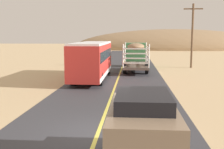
% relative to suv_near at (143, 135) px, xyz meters
% --- Properties ---
extents(ground_plane, '(240.00, 240.00, 0.00)m').
position_rel_suv_near_xyz_m(ground_plane, '(-1.62, 3.21, -1.15)').
color(ground_plane, tan).
extents(road_surface, '(8.00, 120.00, 0.02)m').
position_rel_suv_near_xyz_m(road_surface, '(-1.62, 3.21, -1.14)').
color(road_surface, '#38383D').
rests_on(road_surface, ground).
extents(road_centre_line, '(0.16, 117.60, 0.00)m').
position_rel_suv_near_xyz_m(road_centre_line, '(-1.62, 3.21, -1.13)').
color(road_centre_line, '#D8CC4C').
rests_on(road_centre_line, road_surface).
extents(suv_near, '(1.90, 4.62, 2.29)m').
position_rel_suv_near_xyz_m(suv_near, '(0.00, 0.00, 0.00)').
color(suv_near, '#8C7259').
rests_on(suv_near, road_surface).
extents(livestock_truck, '(2.53, 9.70, 3.02)m').
position_rel_suv_near_xyz_m(livestock_truck, '(-0.04, 25.08, 0.64)').
color(livestock_truck, '#3F7F4C').
rests_on(livestock_truck, road_surface).
extents(bus, '(2.54, 10.00, 3.21)m').
position_rel_suv_near_xyz_m(bus, '(-3.87, 17.00, 0.60)').
color(bus, red).
rests_on(bus, road_surface).
extents(power_pole_mid, '(2.20, 0.24, 7.48)m').
position_rel_suv_near_xyz_m(power_pole_mid, '(6.59, 26.60, 2.87)').
color(power_pole_mid, brown).
rests_on(power_pole_mid, ground).
extents(distant_hill, '(58.47, 24.88, 11.31)m').
position_rel_suv_near_xyz_m(distant_hill, '(11.14, 75.85, -1.15)').
color(distant_hill, '#957553').
rests_on(distant_hill, ground).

